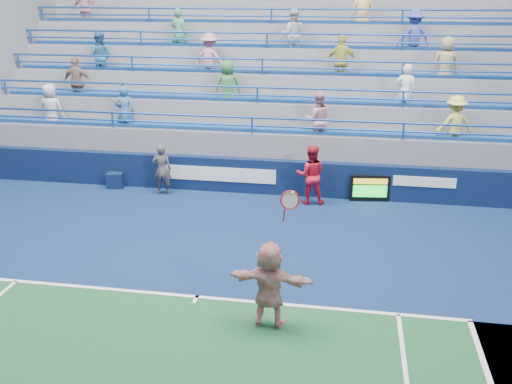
% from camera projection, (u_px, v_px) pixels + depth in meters
% --- Properties ---
extents(ground, '(120.00, 120.00, 0.00)m').
position_uv_depth(ground, '(197.00, 298.00, 11.88)').
color(ground, '#333538').
extents(sponsor_wall, '(18.00, 0.32, 1.10)m').
position_uv_depth(sponsor_wall, '(251.00, 176.00, 17.71)').
color(sponsor_wall, '#0A193A').
rests_on(sponsor_wall, ground).
extents(bleacher_stand, '(18.00, 5.60, 6.13)m').
position_uv_depth(bleacher_stand, '(269.00, 118.00, 20.86)').
color(bleacher_stand, slate).
rests_on(bleacher_stand, ground).
extents(serve_speed_board, '(1.19, 0.27, 0.82)m').
position_uv_depth(serve_speed_board, '(370.00, 188.00, 17.03)').
color(serve_speed_board, black).
rests_on(serve_speed_board, ground).
extents(judge_chair, '(0.58, 0.58, 0.90)m').
position_uv_depth(judge_chair, '(116.00, 179.00, 18.28)').
color(judge_chair, '#0B1938').
rests_on(judge_chair, ground).
extents(tennis_player, '(1.62, 0.58, 2.76)m').
position_uv_depth(tennis_player, '(269.00, 285.00, 10.64)').
color(tennis_player, silver).
rests_on(tennis_player, ground).
extents(line_judge, '(0.65, 0.50, 1.59)m').
position_uv_depth(line_judge, '(162.00, 170.00, 17.51)').
color(line_judge, '#121833').
rests_on(line_judge, ground).
extents(ball_girl, '(0.93, 0.76, 1.78)m').
position_uv_depth(ball_girl, '(311.00, 175.00, 16.73)').
color(ball_girl, red).
rests_on(ball_girl, ground).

